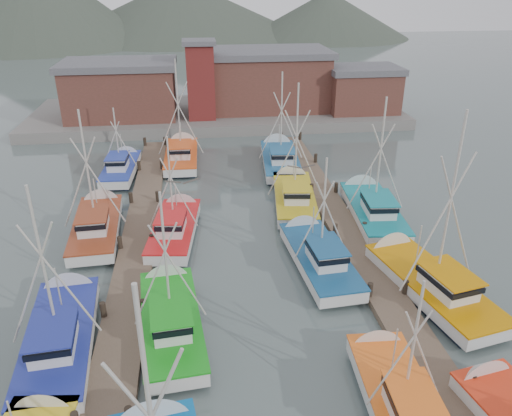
{
  "coord_description": "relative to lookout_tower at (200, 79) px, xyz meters",
  "views": [
    {
      "loc": [
        -2.88,
        -23.44,
        16.23
      ],
      "look_at": [
        0.72,
        5.21,
        2.6
      ],
      "focal_mm": 35.0,
      "sensor_mm": 36.0,
      "label": 1
    }
  ],
  "objects": [
    {
      "name": "gull_near",
      "position": [
        -1.61,
        -35.27,
        2.12
      ],
      "size": [
        1.55,
        0.65,
        0.24
      ],
      "rotation": [
        0.0,
        0.0,
        0.22
      ],
      "color": "gray",
      "rests_on": "ground"
    },
    {
      "name": "distant_hills",
      "position": [
        -10.76,
        89.59,
        -5.55
      ],
      "size": [
        175.0,
        140.0,
        42.0
      ],
      "color": "#3E463A",
      "rests_on": "ground"
    },
    {
      "name": "boat_4",
      "position": [
        -2.6,
        -35.86,
        -4.87
      ],
      "size": [
        3.57,
        9.13,
        8.52
      ],
      "rotation": [
        0.0,
        0.0,
        0.09
      ],
      "color": "black",
      "rests_on": "ground"
    },
    {
      "name": "shed_left",
      "position": [
        -9.0,
        2.0,
        -1.21
      ],
      "size": [
        12.72,
        8.48,
        6.2
      ],
      "color": "brown",
      "rests_on": "quay"
    },
    {
      "name": "boat_10",
      "position": [
        -7.87,
        -24.95,
        -4.86
      ],
      "size": [
        3.95,
        9.46,
        9.61
      ],
      "rotation": [
        0.0,
        0.0,
        0.06
      ],
      "color": "black",
      "rests_on": "ground"
    },
    {
      "name": "boat_11",
      "position": [
        11.59,
        -24.81,
        -4.87
      ],
      "size": [
        4.02,
        9.81,
        9.87
      ],
      "rotation": [
        0.0,
        0.0,
        -0.08
      ],
      "color": "black",
      "rests_on": "ground"
    },
    {
      "name": "boat_5",
      "position": [
        6.06,
        -30.88,
        -4.87
      ],
      "size": [
        3.49,
        9.21,
        7.95
      ],
      "rotation": [
        0.0,
        0.0,
        0.08
      ],
      "color": "black",
      "rests_on": "ground"
    },
    {
      "name": "lookout_tower",
      "position": [
        0.0,
        0.0,
        0.0
      ],
      "size": [
        3.6,
        3.6,
        8.5
      ],
      "color": "maroon",
      "rests_on": "quay"
    },
    {
      "name": "boat_6",
      "position": [
        -7.74,
        -36.42,
        -4.87
      ],
      "size": [
        3.9,
        9.7,
        9.45
      ],
      "rotation": [
        0.0,
        0.0,
        0.09
      ],
      "color": "black",
      "rests_on": "ground"
    },
    {
      "name": "boat_12",
      "position": [
        -2.27,
        -11.13,
        -4.86
      ],
      "size": [
        4.13,
        9.37,
        10.38
      ],
      "rotation": [
        0.0,
        0.0,
        -0.02
      ],
      "color": "black",
      "rests_on": "ground"
    },
    {
      "name": "boat_14",
      "position": [
        -7.49,
        -13.89,
        -4.88
      ],
      "size": [
        2.93,
        8.28,
        6.79
      ],
      "rotation": [
        0.0,
        0.0,
        -0.05
      ],
      "color": "black",
      "rests_on": "ground"
    },
    {
      "name": "boat_8",
      "position": [
        -2.54,
        -25.96,
        -4.87
      ],
      "size": [
        3.66,
        8.86,
        7.91
      ],
      "rotation": [
        0.0,
        0.0,
        -0.12
      ],
      "color": "black",
      "rests_on": "ground"
    },
    {
      "name": "dock_left",
      "position": [
        -5.0,
        -28.96,
        -5.34
      ],
      "size": [
        2.3,
        46.0,
        1.5
      ],
      "color": "brown",
      "rests_on": "ground"
    },
    {
      "name": "dock_right",
      "position": [
        9.0,
        -28.96,
        -5.34
      ],
      "size": [
        2.3,
        46.0,
        1.5
      ],
      "color": "brown",
      "rests_on": "ground"
    },
    {
      "name": "gull_far",
      "position": [
        4.73,
        -31.54,
        1.15
      ],
      "size": [
        1.54,
        0.61,
        0.24
      ],
      "rotation": [
        0.0,
        0.0,
        -0.04
      ],
      "color": "gray",
      "rests_on": "ground"
    },
    {
      "name": "shed_center",
      "position": [
        8.0,
        4.0,
        -0.86
      ],
      "size": [
        14.84,
        9.54,
        6.9
      ],
      "color": "brown",
      "rests_on": "quay"
    },
    {
      "name": "boat_7",
      "position": [
        11.45,
        -34.41,
        -4.86
      ],
      "size": [
        4.93,
        10.14,
        11.45
      ],
      "rotation": [
        0.0,
        0.0,
        0.21
      ],
      "color": "black",
      "rests_on": "ground"
    },
    {
      "name": "boat_13",
      "position": [
        6.75,
        -13.4,
        -4.87
      ],
      "size": [
        3.96,
        10.22,
        9.64
      ],
      "rotation": [
        0.0,
        0.0,
        -0.09
      ],
      "color": "black",
      "rests_on": "ground"
    },
    {
      "name": "boat_1",
      "position": [
        6.67,
        -42.27,
        -4.88
      ],
      "size": [
        3.01,
        8.46,
        7.36
      ],
      "rotation": [
        0.0,
        0.0,
        -0.05
      ],
      "color": "black",
      "rests_on": "ground"
    },
    {
      "name": "boat_9",
      "position": [
        6.42,
        -21.84,
        -4.86
      ],
      "size": [
        4.07,
        9.65,
        10.26
      ],
      "rotation": [
        0.0,
        0.0,
        -0.12
      ],
      "color": "black",
      "rests_on": "ground"
    },
    {
      "name": "ground",
      "position": [
        2.0,
        -33.0,
        -5.55
      ],
      "size": [
        260.0,
        260.0,
        0.0
      ],
      "primitive_type": "plane",
      "color": "#4D5C5B",
      "rests_on": "ground"
    },
    {
      "name": "shed_right",
      "position": [
        19.0,
        1.0,
        -1.71
      ],
      "size": [
        8.48,
        6.36,
        5.2
      ],
      "color": "brown",
      "rests_on": "quay"
    },
    {
      "name": "quay",
      "position": [
        2.0,
        4.0,
        -4.95
      ],
      "size": [
        44.0,
        16.0,
        1.2
      ],
      "primitive_type": "cube",
      "color": "slate",
      "rests_on": "ground"
    }
  ]
}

